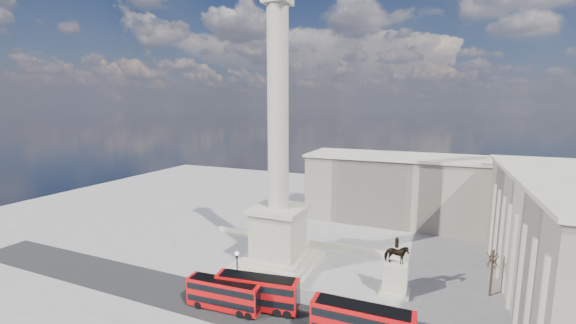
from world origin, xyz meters
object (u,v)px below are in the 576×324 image
at_px(red_bus_b, 258,292).
at_px(equestrian_statue, 395,274).
at_px(pedestrian_crossing, 339,311).
at_px(pedestrian_standing, 382,318).
at_px(nelsons_column, 278,195).
at_px(red_bus_a, 224,294).
at_px(victorian_lamp, 237,271).
at_px(pedestrian_walking, 393,322).

distance_m(red_bus_b, equestrian_statue, 21.03).
bearing_deg(pedestrian_crossing, pedestrian_standing, -113.95).
xyz_separation_m(nelsons_column, red_bus_a, (-1.04, -16.07, -10.62)).
bearing_deg(red_bus_b, red_bus_a, -161.94).
relative_size(nelsons_column, red_bus_a, 4.56).
relative_size(victorian_lamp, equestrian_statue, 0.81).
bearing_deg(equestrian_statue, nelsons_column, 173.76).
distance_m(nelsons_column, victorian_lamp, 15.44).
distance_m(red_bus_b, pedestrian_standing, 17.08).
bearing_deg(pedestrian_standing, nelsons_column, -46.08).
distance_m(nelsons_column, equestrian_statue, 22.86).
relative_size(equestrian_statue, pedestrian_standing, 5.29).
bearing_deg(nelsons_column, equestrian_statue, -6.24).
bearing_deg(red_bus_b, victorian_lamp, 155.23).
relative_size(equestrian_statue, pedestrian_walking, 5.02).
xyz_separation_m(nelsons_column, pedestrian_walking, (21.40, -11.39, -12.01)).
distance_m(pedestrian_walking, pedestrian_crossing, 7.09).
xyz_separation_m(pedestrian_standing, pedestrian_crossing, (-5.57, -0.52, 0.03)).
height_order(nelsons_column, pedestrian_walking, nelsons_column).
xyz_separation_m(nelsons_column, pedestrian_crossing, (14.31, -11.50, -12.03)).
xyz_separation_m(red_bus_a, pedestrian_crossing, (15.35, 4.57, -1.41)).
bearing_deg(red_bus_b, nelsons_column, 94.89).
distance_m(victorian_lamp, pedestrian_crossing, 15.62).
bearing_deg(pedestrian_standing, pedestrian_walking, 147.57).
bearing_deg(victorian_lamp, equestrian_statue, 26.23).
height_order(pedestrian_walking, pedestrian_crossing, pedestrian_walking).
distance_m(red_bus_b, pedestrian_crossing, 11.55).
xyz_separation_m(pedestrian_walking, pedestrian_crossing, (-7.09, -0.11, -0.02)).
bearing_deg(pedestrian_crossing, pedestrian_walking, -118.42).
height_order(nelsons_column, red_bus_b, nelsons_column).
bearing_deg(pedestrian_walking, pedestrian_crossing, 150.95).
xyz_separation_m(red_bus_a, pedestrian_walking, (22.44, 4.68, -1.39)).
bearing_deg(red_bus_a, victorian_lamp, 83.36).
relative_size(nelsons_column, red_bus_b, 4.11).
height_order(nelsons_column, pedestrian_standing, nelsons_column).
relative_size(red_bus_b, pedestrian_standing, 7.06).
bearing_deg(red_bus_a, pedestrian_walking, 8.20).
bearing_deg(nelsons_column, pedestrian_standing, -28.91).
bearing_deg(red_bus_b, pedestrian_walking, 0.44).
distance_m(red_bus_b, pedestrian_walking, 18.50).
xyz_separation_m(victorian_lamp, pedestrian_standing, (20.75, 1.83, -3.47)).
bearing_deg(victorian_lamp, red_bus_a, -93.06).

